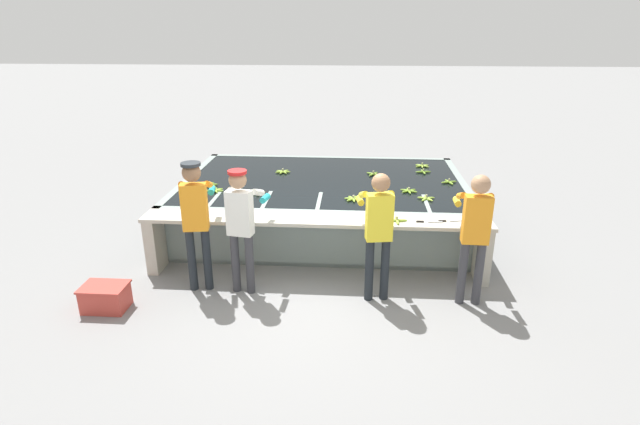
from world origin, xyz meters
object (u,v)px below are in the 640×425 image
Objects in this scene: banana_bunch_floating_7 at (426,198)px; banana_bunch_floating_11 at (449,182)px; worker_3 at (475,228)px; banana_bunch_floating_6 at (353,199)px; banana_bunch_ledge_0 at (397,220)px; banana_bunch_floating_8 at (422,166)px; banana_bunch_floating_10 at (423,172)px; worker_1 at (241,219)px; banana_bunch_floating_4 at (283,172)px; knife_1 at (425,222)px; banana_bunch_floating_0 at (215,190)px; banana_bunch_floating_3 at (257,193)px; banana_bunch_floating_5 at (373,174)px; banana_bunch_floating_9 at (383,202)px; knife_0 at (447,221)px; worker_2 at (378,225)px; banana_bunch_floating_1 at (209,185)px; banana_bunch_floating_2 at (409,191)px; crate at (105,297)px; worker_0 at (196,213)px.

banana_bunch_floating_7 is 1.00m from banana_bunch_floating_11.
worker_3 is 6.12× the size of banana_bunch_floating_7.
banana_bunch_floating_6 is 0.99× the size of banana_bunch_ledge_0.
banana_bunch_floating_8 is at bearing 76.68° from banana_bunch_ledge_0.
banana_bunch_floating_10 is (-0.03, -0.42, 0.00)m from banana_bunch_floating_8.
worker_3 is at bearing -1.71° from worker_1.
banana_bunch_floating_7 is (2.38, -1.31, 0.00)m from banana_bunch_floating_4.
banana_bunch_floating_4 reaches higher than knife_1.
banana_bunch_floating_0 and banana_bunch_floating_3 have the same top height.
banana_bunch_floating_7 is (2.62, -0.09, -0.00)m from banana_bunch_floating_3.
banana_bunch_floating_5 is at bearing 162.56° from banana_bunch_floating_11.
banana_bunch_floating_10 is (0.79, 1.71, 0.00)m from banana_bunch_floating_9.
knife_0 is (0.00, -2.79, -0.01)m from banana_bunch_floating_8.
banana_bunch_floating_10 and banana_bunch_floating_11 have the same top height.
worker_1 is at bearing -136.93° from banana_bunch_floating_6.
banana_bunch_floating_3 is 2.70m from knife_1.
banana_bunch_floating_3 is at bearing 160.49° from knife_0.
knife_1 is at bearing -41.31° from banana_bunch_floating_6.
banana_bunch_floating_6 is at bearing 43.07° from worker_1.
banana_bunch_floating_9 is at bearing -41.95° from banana_bunch_floating_4.
worker_2 is 2.70m from banana_bunch_floating_11.
banana_bunch_floating_8 is at bearing 12.98° from banana_bunch_floating_4.
banana_bunch_floating_0 is 3.36m from knife_1.
banana_bunch_floating_1 and banana_bunch_floating_2 have the same top height.
banana_bunch_floating_3 and banana_bunch_floating_8 have the same top height.
banana_bunch_floating_11 is (3.96, 0.45, 0.00)m from banana_bunch_floating_1.
banana_bunch_floating_6 and banana_bunch_floating_9 have the same top height.
banana_bunch_floating_1 is at bearing 154.85° from banana_bunch_ledge_0.
crate is (-4.53, -0.51, -0.86)m from worker_3.
crate is at bearing -152.88° from banana_bunch_floating_9.
banana_bunch_floating_1 is (-0.95, 1.86, -0.14)m from worker_1.
worker_2 reaches higher than banana_bunch_floating_9.
banana_bunch_floating_1 is 3.61m from knife_1.
banana_bunch_floating_4 is at bearing 129.51° from banana_bunch_ledge_0.
banana_bunch_floating_2 is 1.12× the size of banana_bunch_floating_5.
banana_bunch_floating_1 is at bearing -173.55° from banana_bunch_floating_11.
worker_3 is at bearing -71.83° from banana_bunch_floating_2.
worker_1 is at bearing -147.41° from banana_bunch_floating_9.
banana_bunch_floating_5 is at bearing -167.12° from banana_bunch_floating_10.
banana_bunch_floating_6 and banana_bunch_floating_7 have the same top height.
crate is at bearing -171.12° from worker_2.
banana_bunch_floating_6 is at bearing -174.68° from banana_bunch_floating_7.
banana_bunch_floating_3 is (-0.10, 1.51, -0.14)m from worker_1.
worker_2 reaches higher than banana_bunch_floating_11.
worker_0 is 1.03× the size of worker_3.
banana_bunch_floating_3 is 0.98× the size of banana_bunch_floating_7.
banana_bunch_floating_11 is (3.60, 2.28, -0.20)m from worker_0.
banana_bunch_floating_6 reaches higher than knife_0.
banana_bunch_ledge_0 is (2.11, -1.04, 0.00)m from banana_bunch_floating_3.
banana_bunch_floating_2 is at bearing 77.85° from banana_bunch_ledge_0.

